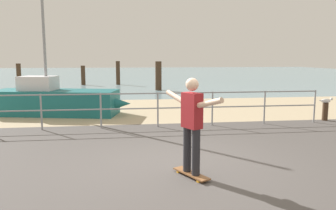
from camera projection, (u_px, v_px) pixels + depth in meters
ground_plane at (189, 186)px, 5.40m from camera, size 24.00×10.00×0.04m
beach_strip at (150, 110)px, 13.24m from camera, size 24.00×6.00×0.04m
sea_surface at (132, 74)px, 40.71m from camera, size 72.00×50.00×0.04m
railing_fence at (130, 105)px, 9.70m from camera, size 11.66×0.05×1.05m
sailboat at (60, 101)px, 11.90m from camera, size 5.07×2.33×5.39m
skateboard at (191, 174)px, 5.76m from camera, size 0.54×0.80×0.08m
skateboarder at (192, 120)px, 5.63m from camera, size 0.74×1.33×1.65m
bollard_short at (325, 112)px, 10.85m from camera, size 0.18×0.18×0.59m
seagull at (326, 101)px, 10.80m from camera, size 0.49×0.15×0.18m
groyne_post_0 at (19, 80)px, 17.75m from camera, size 0.24×0.24×1.74m
groyne_post_1 at (83, 75)px, 24.62m from camera, size 0.31×0.31×1.45m
groyne_post_2 at (118, 73)px, 24.81m from camera, size 0.30×0.30×1.78m
groyne_post_3 at (158, 76)px, 20.64m from camera, size 0.39×0.39×1.81m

